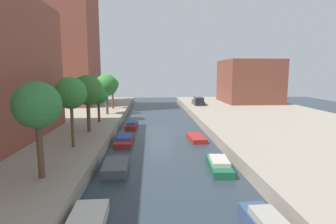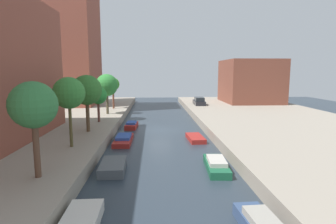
{
  "view_description": "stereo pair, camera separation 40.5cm",
  "coord_description": "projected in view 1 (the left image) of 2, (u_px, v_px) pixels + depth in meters",
  "views": [
    {
      "loc": [
        -1.11,
        -31.9,
        6.83
      ],
      "look_at": [
        1.16,
        4.1,
        1.57
      ],
      "focal_mm": 29.39,
      "sensor_mm": 36.0,
      "label": 1
    },
    {
      "loc": [
        -0.71,
        -31.93,
        6.83
      ],
      "look_at": [
        1.16,
        4.1,
        1.57
      ],
      "focal_mm": 29.39,
      "sensor_mm": 36.0,
      "label": 2
    }
  ],
  "objects": [
    {
      "name": "moored_boat_right_2",
      "position": [
        196.0,
        138.0,
        27.7
      ],
      "size": [
        1.67,
        3.52,
        0.45
      ],
      "color": "maroon",
      "rests_on": "ground_plane"
    },
    {
      "name": "street_tree_5",
      "position": [
        112.0,
        85.0,
        43.72
      ],
      "size": [
        2.07,
        2.07,
        4.95
      ],
      "color": "brown",
      "rests_on": "quay_left"
    },
    {
      "name": "quay_right",
      "position": [
        283.0,
        124.0,
        33.42
      ],
      "size": [
        20.0,
        64.0,
        1.0
      ],
      "primitive_type": "cube",
      "color": "gray",
      "rests_on": "ground_plane"
    },
    {
      "name": "quay_left",
      "position": [
        30.0,
        128.0,
        31.55
      ],
      "size": [
        20.0,
        64.0,
        1.0
      ],
      "primitive_type": "cube",
      "color": "gray",
      "rests_on": "ground_plane"
    },
    {
      "name": "ground_plane",
      "position": [
        160.0,
        130.0,
        32.56
      ],
      "size": [
        84.0,
        84.0,
        0.0
      ],
      "primitive_type": "plane",
      "color": "#28333D"
    },
    {
      "name": "moored_boat_left_1",
      "position": [
        116.0,
        167.0,
        19.02
      ],
      "size": [
        1.75,
        3.29,
        0.63
      ],
      "color": "#4C5156",
      "rests_on": "ground_plane"
    },
    {
      "name": "moored_boat_left_3",
      "position": [
        132.0,
        125.0,
        33.64
      ],
      "size": [
        1.49,
        3.31,
        0.8
      ],
      "color": "maroon",
      "rests_on": "ground_plane"
    },
    {
      "name": "moored_boat_right_0",
      "position": [
        266.0,
        224.0,
        11.75
      ],
      "size": [
        1.42,
        3.24,
        0.93
      ],
      "color": "#33476B",
      "rests_on": "ground_plane"
    },
    {
      "name": "street_tree_0",
      "position": [
        37.0,
        106.0,
        14.73
      ],
      "size": [
        2.56,
        2.56,
        5.35
      ],
      "color": "brown",
      "rests_on": "quay_left"
    },
    {
      "name": "street_tree_1",
      "position": [
        71.0,
        93.0,
        20.95
      ],
      "size": [
        2.45,
        2.45,
        5.46
      ],
      "color": "brown",
      "rests_on": "quay_left"
    },
    {
      "name": "moored_boat_left_2",
      "position": [
        125.0,
        140.0,
        26.79
      ],
      "size": [
        1.66,
        4.62,
        0.69
      ],
      "color": "maroon",
      "rests_on": "ground_plane"
    },
    {
      "name": "apartment_tower_far",
      "position": [
        65.0,
        45.0,
        48.27
      ],
      "size": [
        10.0,
        11.0,
        21.21
      ],
      "primitive_type": "cube",
      "color": "brown",
      "rests_on": "quay_left"
    },
    {
      "name": "street_tree_2",
      "position": [
        88.0,
        90.0,
        26.53
      ],
      "size": [
        2.92,
        2.92,
        5.56
      ],
      "color": "brown",
      "rests_on": "quay_left"
    },
    {
      "name": "street_tree_4",
      "position": [
        106.0,
        85.0,
        37.92
      ],
      "size": [
        3.07,
        3.07,
        5.56
      ],
      "color": "#4D4532",
      "rests_on": "quay_left"
    },
    {
      "name": "street_tree_3",
      "position": [
        98.0,
        96.0,
        31.93
      ],
      "size": [
        2.08,
        2.08,
        4.17
      ],
      "color": "brown",
      "rests_on": "quay_left"
    },
    {
      "name": "low_block_right",
      "position": [
        249.0,
        81.0,
        53.41
      ],
      "size": [
        10.0,
        11.27,
        8.13
      ],
      "primitive_type": "cube",
      "color": "brown",
      "rests_on": "quay_right"
    },
    {
      "name": "parked_car",
      "position": [
        198.0,
        101.0,
        49.51
      ],
      "size": [
        1.83,
        4.76,
        1.37
      ],
      "color": "black",
      "rests_on": "quay_right"
    },
    {
      "name": "moored_boat_right_1",
      "position": [
        219.0,
        165.0,
        19.41
      ],
      "size": [
        1.66,
        4.21,
        0.8
      ],
      "color": "#195638",
      "rests_on": "ground_plane"
    }
  ]
}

